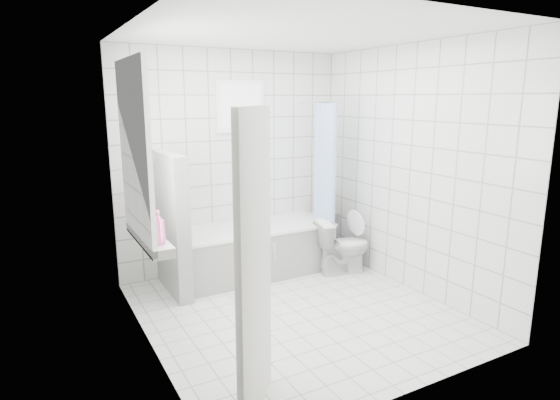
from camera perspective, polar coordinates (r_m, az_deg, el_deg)
ground at (r=4.71m, az=1.97°, el=-13.41°), size 3.00×3.00×0.00m
ceiling at (r=4.28m, az=2.24°, el=19.76°), size 3.00×3.00×0.00m
wall_back at (r=5.64m, az=-5.78°, el=4.65°), size 2.80×0.02×2.60m
wall_front at (r=3.15m, az=16.26°, el=-1.85°), size 2.80×0.02×2.60m
wall_left at (r=3.80m, az=-16.35°, el=0.52°), size 0.02×3.00×2.60m
wall_right at (r=5.16m, az=15.58°, el=3.57°), size 0.02×3.00×2.60m
window_left at (r=4.05m, az=-16.93°, el=5.50°), size 0.01×0.90×1.40m
window_back at (r=5.59m, az=-4.78°, el=11.30°), size 0.50×0.01×0.50m
window_sill at (r=4.21m, az=-15.70°, el=-4.51°), size 0.18×1.02×0.08m
door at (r=2.93m, az=-3.06°, el=-8.53°), size 0.53×0.65×2.00m
bathtub at (r=5.56m, az=-3.15°, el=-6.08°), size 1.84×0.77×0.58m
partition_wall at (r=5.06m, az=-13.05°, el=-2.84°), size 0.15×0.85×1.50m
tiled_ledge at (r=6.32m, az=5.15°, el=-4.00°), size 0.40×0.24×0.55m
toilet at (r=5.63m, az=7.66°, el=-5.59°), size 0.70×0.50×0.65m
curtain_rod at (r=5.68m, az=4.74°, el=11.82°), size 0.02×0.80×0.02m
shower_curtain at (r=5.65m, az=5.31°, el=2.64°), size 0.14×0.48×1.78m
tub_faucet at (r=5.75m, az=-3.76°, el=0.29°), size 0.18×0.06×0.06m
sill_bottles at (r=4.10m, az=-15.44°, el=-2.80°), size 0.20×0.77×0.27m
ledge_bottles at (r=6.17m, az=5.40°, el=-0.69°), size 0.16×0.17×0.24m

